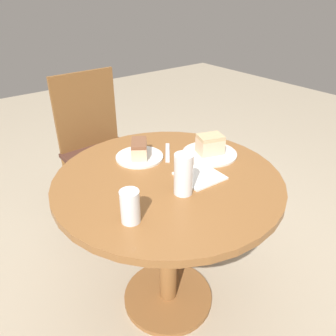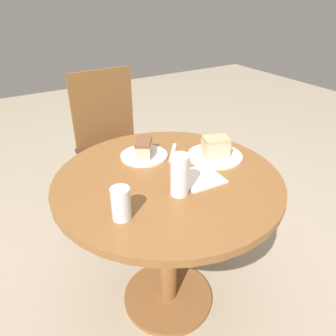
% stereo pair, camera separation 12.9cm
% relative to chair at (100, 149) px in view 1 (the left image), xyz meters
% --- Properties ---
extents(ground_plane, '(8.00, 8.00, 0.00)m').
position_rel_chair_xyz_m(ground_plane, '(-0.10, -0.81, -0.50)').
color(ground_plane, tan).
extents(table, '(0.91, 0.91, 0.71)m').
position_rel_chair_xyz_m(table, '(-0.10, -0.81, 0.06)').
color(table, brown).
rests_on(table, ground_plane).
extents(chair, '(0.43, 0.45, 0.94)m').
position_rel_chair_xyz_m(chair, '(0.00, 0.00, 0.00)').
color(chair, brown).
rests_on(chair, ground_plane).
extents(plate_near, '(0.21, 0.21, 0.01)m').
position_rel_chair_xyz_m(plate_near, '(-0.10, -0.60, 0.22)').
color(plate_near, silver).
rests_on(plate_near, table).
extents(plate_far, '(0.24, 0.24, 0.01)m').
position_rel_chair_xyz_m(plate_far, '(0.17, -0.77, 0.22)').
color(plate_far, silver).
rests_on(plate_far, table).
extents(cake_slice_near, '(0.12, 0.14, 0.07)m').
position_rel_chair_xyz_m(cake_slice_near, '(-0.10, -0.60, 0.26)').
color(cake_slice_near, beige).
rests_on(cake_slice_near, plate_near).
extents(cake_slice_far, '(0.13, 0.11, 0.08)m').
position_rel_chair_xyz_m(cake_slice_far, '(0.17, -0.77, 0.27)').
color(cake_slice_far, beige).
rests_on(cake_slice_far, plate_far).
extents(glass_lemonade, '(0.07, 0.07, 0.16)m').
position_rel_chair_xyz_m(glass_lemonade, '(-0.12, -0.93, 0.29)').
color(glass_lemonade, beige).
rests_on(glass_lemonade, table).
extents(glass_water, '(0.06, 0.06, 0.11)m').
position_rel_chair_xyz_m(glass_water, '(-0.36, -0.95, 0.27)').
color(glass_water, silver).
rests_on(glass_water, table).
extents(napkin_stack, '(0.17, 0.17, 0.01)m').
position_rel_chair_xyz_m(napkin_stack, '(0.00, -0.88, 0.22)').
color(napkin_stack, white).
rests_on(napkin_stack, table).
extents(fork, '(0.13, 0.16, 0.00)m').
position_rel_chair_xyz_m(fork, '(0.03, -0.64, 0.22)').
color(fork, silver).
rests_on(fork, table).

